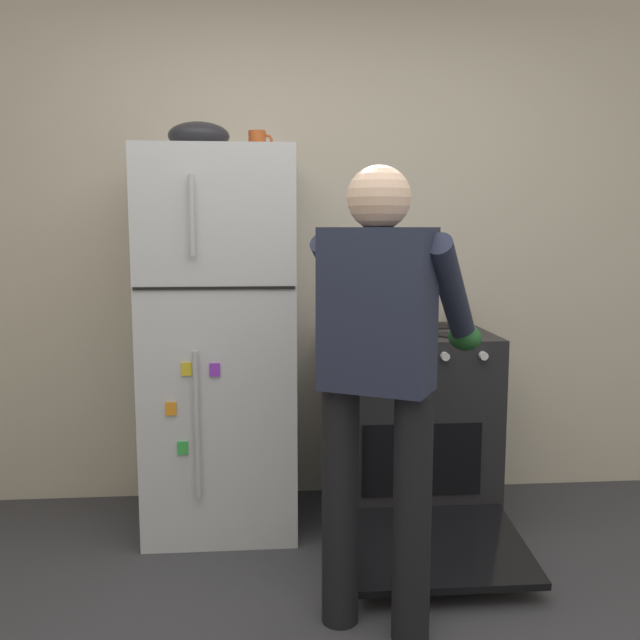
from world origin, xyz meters
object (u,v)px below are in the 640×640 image
(stove_range, at_px, (408,426))
(mixing_bowl, at_px, (199,136))
(refrigerator, at_px, (221,341))
(pepper_mill, at_px, (459,309))
(red_pot, at_px, (377,318))
(coffee_mug, at_px, (258,141))
(person_cook, at_px, (381,359))

(stove_range, distance_m, mixing_bowl, 1.67)
(refrigerator, bearing_deg, pepper_mill, 9.56)
(pepper_mill, distance_m, mixing_bowl, 1.52)
(stove_range, relative_size, red_pot, 3.44)
(refrigerator, relative_size, mixing_bowl, 6.35)
(coffee_mug, height_order, mixing_bowl, mixing_bowl)
(person_cook, xyz_separation_m, mixing_bowl, (-0.67, 0.94, 0.85))
(refrigerator, distance_m, person_cook, 1.12)
(red_pot, relative_size, pepper_mill, 2.41)
(coffee_mug, bearing_deg, red_pot, -10.36)
(refrigerator, relative_size, red_pot, 4.93)
(stove_range, bearing_deg, coffee_mug, 174.52)
(mixing_bowl, bearing_deg, red_pot, -3.53)
(stove_range, xyz_separation_m, coffee_mug, (-0.71, 0.07, 1.35))
(refrigerator, xyz_separation_m, person_cook, (0.59, -0.94, 0.09))
(coffee_mug, bearing_deg, stove_range, -5.48)
(pepper_mill, bearing_deg, red_pot, -151.48)
(refrigerator, xyz_separation_m, stove_range, (0.89, -0.02, -0.43))
(person_cook, bearing_deg, pepper_mill, 62.51)
(refrigerator, relative_size, stove_range, 1.43)
(red_pot, distance_m, mixing_bowl, 1.16)
(stove_range, distance_m, pepper_mill, 0.66)
(person_cook, height_order, coffee_mug, coffee_mug)
(refrigerator, distance_m, mixing_bowl, 0.94)
(red_pot, height_order, pepper_mill, pepper_mill)
(pepper_mill, xyz_separation_m, mixing_bowl, (-1.27, -0.20, 0.82))
(pepper_mill, bearing_deg, stove_range, -144.01)
(refrigerator, height_order, coffee_mug, coffee_mug)
(person_cook, height_order, red_pot, person_cook)
(person_cook, relative_size, mixing_bowl, 5.83)
(person_cook, bearing_deg, mixing_bowl, 125.59)
(pepper_mill, bearing_deg, coffee_mug, -171.53)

